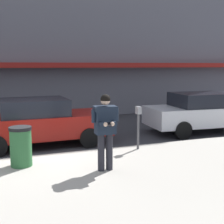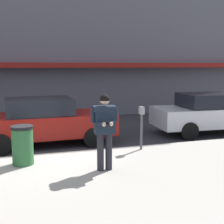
{
  "view_description": "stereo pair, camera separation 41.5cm",
  "coord_description": "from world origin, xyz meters",
  "px_view_note": "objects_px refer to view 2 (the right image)",
  "views": [
    {
      "loc": [
        -0.88,
        -8.72,
        2.6
      ],
      "look_at": [
        1.75,
        -1.83,
        1.49
      ],
      "focal_mm": 50.0,
      "sensor_mm": 36.0,
      "label": 1
    },
    {
      "loc": [
        -0.48,
        -8.86,
        2.6
      ],
      "look_at": [
        1.75,
        -1.83,
        1.49
      ],
      "focal_mm": 50.0,
      "sensor_mm": 36.0,
      "label": 2
    }
  ],
  "objects_px": {
    "man_texting_on_phone": "(105,124)",
    "trash_bin": "(23,145)",
    "parked_sedan_mid": "(44,121)",
    "parked_sedan_far": "(211,113)",
    "parking_meter": "(141,122)"
  },
  "relations": [
    {
      "from": "parked_sedan_mid",
      "to": "parking_meter",
      "type": "distance_m",
      "value": 3.29
    },
    {
      "from": "man_texting_on_phone",
      "to": "trash_bin",
      "type": "xyz_separation_m",
      "value": [
        -1.82,
        1.04,
        -0.62
      ]
    },
    {
      "from": "parked_sedan_mid",
      "to": "man_texting_on_phone",
      "type": "distance_m",
      "value": 3.62
    },
    {
      "from": "trash_bin",
      "to": "parked_sedan_mid",
      "type": "bearing_deg",
      "value": 72.5
    },
    {
      "from": "man_texting_on_phone",
      "to": "parking_meter",
      "type": "bearing_deg",
      "value": 43.13
    },
    {
      "from": "parked_sedan_far",
      "to": "trash_bin",
      "type": "xyz_separation_m",
      "value": [
        -7.06,
        -2.25,
        -0.16
      ]
    },
    {
      "from": "parking_meter",
      "to": "parked_sedan_mid",
      "type": "bearing_deg",
      "value": 142.81
    },
    {
      "from": "parked_sedan_far",
      "to": "parking_meter",
      "type": "bearing_deg",
      "value": -153.37
    },
    {
      "from": "parked_sedan_mid",
      "to": "man_texting_on_phone",
      "type": "bearing_deg",
      "value": -72.61
    },
    {
      "from": "parked_sedan_far",
      "to": "trash_bin",
      "type": "relative_size",
      "value": 4.71
    },
    {
      "from": "parked_sedan_mid",
      "to": "trash_bin",
      "type": "distance_m",
      "value": 2.5
    },
    {
      "from": "man_texting_on_phone",
      "to": "trash_bin",
      "type": "height_order",
      "value": "man_texting_on_phone"
    },
    {
      "from": "parked_sedan_mid",
      "to": "trash_bin",
      "type": "relative_size",
      "value": 4.63
    },
    {
      "from": "man_texting_on_phone",
      "to": "parking_meter",
      "type": "height_order",
      "value": "man_texting_on_phone"
    },
    {
      "from": "trash_bin",
      "to": "parked_sedan_far",
      "type": "bearing_deg",
      "value": 17.69
    }
  ]
}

